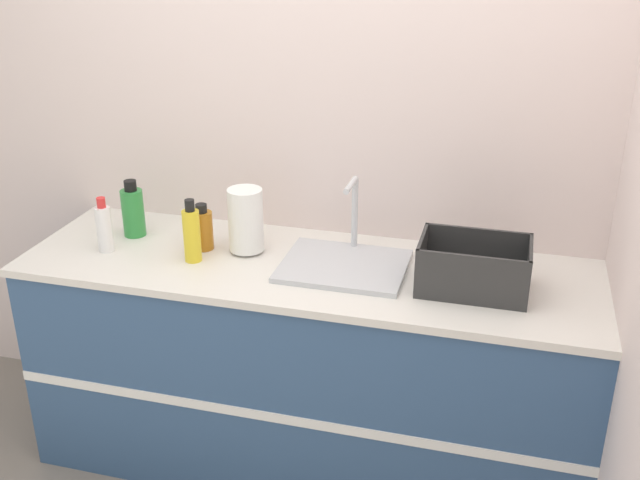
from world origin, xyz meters
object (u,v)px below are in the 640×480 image
object	(u,v)px
bottle_amber	(203,229)
bottle_white_spray	(104,228)
dish_rack	(473,271)
bottle_yellow	(192,234)
bottle_green	(133,211)
paper_towel_roll	(246,220)
sink	(345,262)

from	to	relation	value
bottle_amber	bottle_white_spray	world-z (taller)	bottle_white_spray
dish_rack	bottle_amber	xyz separation A→B (m)	(-1.04, 0.07, 0.01)
bottle_yellow	bottle_amber	bearing A→B (deg)	93.49
bottle_amber	bottle_green	world-z (taller)	bottle_green
paper_towel_roll	sink	bearing A→B (deg)	-5.64
bottle_amber	bottle_white_spray	xyz separation A→B (m)	(-0.36, -0.12, 0.02)
bottle_amber	bottle_yellow	bearing A→B (deg)	-86.51
bottle_yellow	bottle_green	distance (m)	0.37
bottle_amber	bottle_green	xyz separation A→B (m)	(-0.32, 0.05, 0.02)
bottle_green	sink	bearing A→B (deg)	-4.74
sink	bottle_white_spray	xyz separation A→B (m)	(-0.93, -0.09, 0.07)
dish_rack	bottle_green	world-z (taller)	bottle_green
bottle_yellow	bottle_white_spray	size ratio (longest dim) A/B	1.12
bottle_amber	bottle_white_spray	distance (m)	0.37
bottle_amber	bottle_yellow	size ratio (longest dim) A/B	0.75
bottle_green	dish_rack	bearing A→B (deg)	-5.26
bottle_yellow	bottle_green	xyz separation A→B (m)	(-0.33, 0.16, -0.00)
dish_rack	bottle_yellow	bearing A→B (deg)	-177.90
sink	dish_rack	distance (m)	0.48
sink	bottle_amber	size ratio (longest dim) A/B	2.48
bottle_yellow	bottle_green	bearing A→B (deg)	153.59
bottle_amber	bottle_yellow	world-z (taller)	bottle_yellow
sink	bottle_yellow	size ratio (longest dim) A/B	1.87
bottle_amber	bottle_white_spray	size ratio (longest dim) A/B	0.84
sink	bottle_green	size ratio (longest dim) A/B	1.96
sink	dish_rack	bearing A→B (deg)	-6.25
bottle_white_spray	bottle_green	size ratio (longest dim) A/B	0.94
paper_towel_roll	bottle_green	bearing A→B (deg)	175.98
bottle_white_spray	dish_rack	bearing A→B (deg)	1.76
sink	bottle_amber	xyz separation A→B (m)	(-0.57, 0.02, 0.06)
sink	paper_towel_roll	bearing A→B (deg)	174.36
bottle_green	paper_towel_roll	bearing A→B (deg)	-4.02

